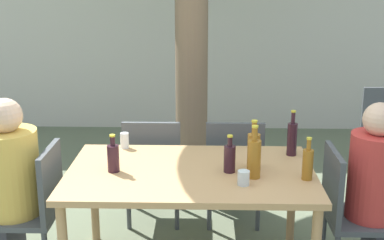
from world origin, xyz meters
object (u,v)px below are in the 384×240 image
(amber_bottle_2, at_px, (254,158))
(wine_bottle_3, at_px, (292,138))
(patio_chair_2, at_px, (153,166))
(dining_table_front, at_px, (191,181))
(amber_bottle_1, at_px, (308,163))
(patio_chair_0, at_px, (36,204))
(patio_chair_3, at_px, (234,167))
(wine_bottle_4, at_px, (230,158))
(drinking_glass_0, at_px, (125,140))
(drinking_glass_1, at_px, (244,178))
(amber_bottle_5, at_px, (254,150))
(patio_chair_1, at_px, (348,208))
(wine_bottle_0, at_px, (113,157))
(person_seated_0, at_px, (1,196))

(amber_bottle_2, bearing_deg, wine_bottle_3, 54.71)
(patio_chair_2, bearing_deg, dining_table_front, 113.55)
(amber_bottle_1, bearing_deg, dining_table_front, 169.41)
(patio_chair_0, relative_size, patio_chair_3, 1.00)
(wine_bottle_4, relative_size, drinking_glass_0, 2.17)
(drinking_glass_1, bearing_deg, wine_bottle_3, 55.80)
(amber_bottle_1, relative_size, amber_bottle_5, 0.83)
(drinking_glass_0, bearing_deg, drinking_glass_1, -39.09)
(patio_chair_1, xyz_separation_m, amber_bottle_2, (-0.63, -0.11, 0.38))
(patio_chair_3, height_order, wine_bottle_0, wine_bottle_0)
(wine_bottle_4, xyz_separation_m, drinking_glass_0, (-0.74, 0.45, -0.04))
(wine_bottle_3, bearing_deg, drinking_glass_0, 174.22)
(patio_chair_0, xyz_separation_m, wine_bottle_4, (1.27, -0.02, 0.34))
(amber_bottle_5, bearing_deg, patio_chair_1, -3.83)
(patio_chair_0, bearing_deg, amber_bottle_1, 85.60)
(patio_chair_2, xyz_separation_m, drinking_glass_0, (-0.17, -0.30, 0.31))
(wine_bottle_0, distance_m, amber_bottle_2, 0.89)
(patio_chair_0, bearing_deg, patio_chair_2, 135.81)
(amber_bottle_5, relative_size, drinking_glass_0, 2.89)
(drinking_glass_1, bearing_deg, wine_bottle_4, 109.75)
(dining_table_front, relative_size, person_seated_0, 1.31)
(amber_bottle_5, distance_m, drinking_glass_1, 0.30)
(dining_table_front, height_order, patio_chair_2, patio_chair_2)
(amber_bottle_1, relative_size, wine_bottle_4, 1.10)
(patio_chair_3, distance_m, amber_bottle_5, 0.79)
(dining_table_front, distance_m, amber_bottle_1, 0.75)
(dining_table_front, xyz_separation_m, drinking_glass_0, (-0.49, 0.43, 0.13))
(wine_bottle_3, bearing_deg, patio_chair_0, -169.79)
(patio_chair_2, bearing_deg, amber_bottle_1, 140.21)
(wine_bottle_4, distance_m, drinking_glass_0, 0.86)
(patio_chair_1, distance_m, amber_bottle_5, 0.73)
(patio_chair_0, bearing_deg, wine_bottle_0, 86.47)
(patio_chair_2, relative_size, amber_bottle_2, 2.64)
(wine_bottle_0, relative_size, amber_bottle_2, 0.73)
(patio_chair_1, height_order, wine_bottle_3, wine_bottle_3)
(patio_chair_1, distance_m, amber_bottle_2, 0.75)
(patio_chair_0, xyz_separation_m, amber_bottle_2, (1.42, -0.11, 0.38))
(patio_chair_2, height_order, patio_chair_3, same)
(patio_chair_2, height_order, wine_bottle_4, wine_bottle_4)
(drinking_glass_0, bearing_deg, dining_table_front, -41.19)
(wine_bottle_0, height_order, drinking_glass_0, wine_bottle_0)
(amber_bottle_1, distance_m, drinking_glass_0, 1.33)
(patio_chair_3, relative_size, drinking_glass_0, 7.84)
(patio_chair_1, relative_size, wine_bottle_4, 3.61)
(dining_table_front, distance_m, wine_bottle_3, 0.78)
(patio_chair_2, height_order, amber_bottle_2, amber_bottle_2)
(patio_chair_0, relative_size, wine_bottle_3, 2.76)
(drinking_glass_0, bearing_deg, patio_chair_0, -141.39)
(patio_chair_1, relative_size, wine_bottle_0, 3.60)
(patio_chair_3, bearing_deg, patio_chair_2, 0.00)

